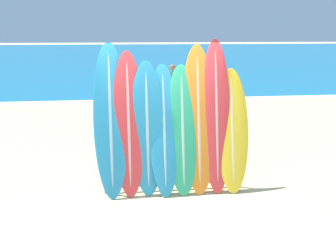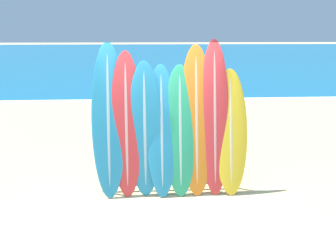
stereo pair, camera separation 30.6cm
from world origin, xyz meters
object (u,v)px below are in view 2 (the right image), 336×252
object	(u,v)px
person_far_left	(112,87)
surfboard_slot_2	(145,129)
surfboard_slot_6	(215,118)
surfboard_slot_5	(196,121)
surfboard_slot_1	(126,125)
person_near_water	(180,85)
surfboard_slot_4	(180,131)
surfboard_rack	(171,164)
surfboard_slot_7	(231,132)
surfboard_slot_0	(109,121)
surfboard_slot_3	(162,131)
person_mid_beach	(133,110)

from	to	relation	value
person_far_left	surfboard_slot_2	bearing A→B (deg)	77.25
surfboard_slot_6	surfboard_slot_5	bearing A→B (deg)	-178.89
surfboard_slot_1	person_near_water	world-z (taller)	surfboard_slot_1
surfboard_slot_5	surfboard_slot_4	bearing A→B (deg)	-170.68
surfboard_slot_2	person_far_left	bearing A→B (deg)	101.73
surfboard_rack	surfboard_slot_6	bearing A→B (deg)	5.03
surfboard_slot_4	surfboard_slot_7	bearing A→B (deg)	-0.23
surfboard_slot_0	surfboard_slot_3	size ratio (longest dim) A/B	1.17
surfboard_slot_2	surfboard_slot_3	size ratio (longest dim) A/B	1.03
surfboard_slot_4	person_mid_beach	distance (m)	2.81
surfboard_rack	surfboard_slot_6	xyz separation A→B (m)	(0.74, 0.07, 0.79)
person_far_left	person_near_water	bearing A→B (deg)	172.33
surfboard_slot_3	person_mid_beach	distance (m)	2.73
surfboard_rack	surfboard_slot_5	xyz separation A→B (m)	(0.44, 0.06, 0.75)
surfboard_slot_3	surfboard_slot_1	bearing A→B (deg)	178.33
surfboard_slot_3	surfboard_slot_6	xyz separation A→B (m)	(0.89, 0.05, 0.20)
surfboard_slot_6	person_near_water	world-z (taller)	surfboard_slot_6
surfboard_rack	surfboard_slot_4	size ratio (longest dim) A/B	1.10
surfboard_slot_1	person_mid_beach	bearing A→B (deg)	90.32
person_far_left	surfboard_slot_3	bearing A→B (deg)	80.06
surfboard_rack	surfboard_slot_4	bearing A→B (deg)	5.08
surfboard_slot_4	person_far_left	world-z (taller)	surfboard_slot_4
person_far_left	surfboard_slot_4	bearing A→B (deg)	83.06
person_near_water	person_mid_beach	world-z (taller)	person_near_water
surfboard_slot_3	surfboard_slot_5	world-z (taller)	surfboard_slot_5
surfboard_slot_2	surfboard_slot_7	world-z (taller)	surfboard_slot_2
surfboard_rack	person_far_left	distance (m)	5.69
surfboard_slot_5	surfboard_slot_0	bearing A→B (deg)	-179.93
surfboard_slot_0	surfboard_slot_2	xyz separation A→B (m)	(0.59, -0.05, -0.15)
surfboard_slot_3	person_near_water	distance (m)	6.20
surfboard_slot_5	surfboard_rack	bearing A→B (deg)	-172.22
surfboard_slot_2	surfboard_slot_4	world-z (taller)	surfboard_slot_2
surfboard_slot_3	surfboard_slot_6	bearing A→B (deg)	3.18
surfboard_slot_5	person_mid_beach	distance (m)	2.89
surfboard_slot_2	surfboard_slot_3	xyz separation A→B (m)	(0.28, 0.00, -0.03)
surfboard_slot_1	person_far_left	distance (m)	5.49
surfboard_slot_7	person_mid_beach	distance (m)	3.19
surfboard_slot_4	person_mid_beach	bearing A→B (deg)	108.89
surfboard_rack	surfboard_slot_4	distance (m)	0.61
surfboard_slot_1	person_far_left	xyz separation A→B (m)	(-0.83, 5.42, -0.26)
surfboard_slot_2	surfboard_slot_6	distance (m)	1.19
surfboard_slot_1	surfboard_slot_7	bearing A→B (deg)	-0.72
surfboard_rack	person_mid_beach	size ratio (longest dim) A/B	1.58
person_far_left	surfboard_slot_7	bearing A→B (deg)	90.84
surfboard_slot_5	surfboard_slot_7	size ratio (longest dim) A/B	1.19
surfboard_slot_4	surfboard_slot_5	world-z (taller)	surfboard_slot_5
surfboard_slot_0	surfboard_slot_6	xyz separation A→B (m)	(1.77, 0.01, 0.02)
surfboard_slot_3	surfboard_slot_0	bearing A→B (deg)	177.25
surfboard_slot_4	surfboard_slot_5	bearing A→B (deg)	9.32
surfboard_slot_4	person_near_water	size ratio (longest dim) A/B	1.36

